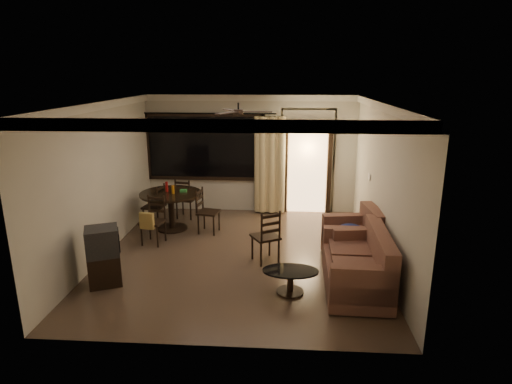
# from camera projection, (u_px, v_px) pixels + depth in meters

# --- Properties ---
(ground) EXTENTS (5.50, 5.50, 0.00)m
(ground) POSITION_uv_depth(u_px,v_px,m) (240.00, 256.00, 7.96)
(ground) COLOR #7F6651
(ground) RESTS_ON ground
(room_shell) EXTENTS (5.50, 6.70, 5.50)m
(room_shell) POSITION_uv_depth(u_px,v_px,m) (275.00, 143.00, 9.14)
(room_shell) COLOR beige
(room_shell) RESTS_ON ground
(dining_table) EXTENTS (1.31, 1.31, 1.04)m
(dining_table) POSITION_uv_depth(u_px,v_px,m) (171.00, 200.00, 9.17)
(dining_table) COLOR black
(dining_table) RESTS_ON ground
(dining_chair_west) EXTENTS (0.49, 0.49, 0.95)m
(dining_chair_west) POSITION_uv_depth(u_px,v_px,m) (155.00, 214.00, 9.44)
(dining_chair_west) COLOR black
(dining_chair_west) RESTS_ON ground
(dining_chair_east) EXTENTS (0.49, 0.49, 0.95)m
(dining_chair_east) POSITION_uv_depth(u_px,v_px,m) (208.00, 220.00, 9.06)
(dining_chair_east) COLOR black
(dining_chair_east) RESTS_ON ground
(dining_chair_south) EXTENTS (0.49, 0.54, 0.95)m
(dining_chair_south) POSITION_uv_depth(u_px,v_px,m) (153.00, 229.00, 8.46)
(dining_chair_south) COLOR black
(dining_chair_south) RESTS_ON ground
(dining_chair_north) EXTENTS (0.49, 0.49, 0.95)m
(dining_chair_north) POSITION_uv_depth(u_px,v_px,m) (186.00, 206.00, 10.00)
(dining_chair_north) COLOR black
(dining_chair_north) RESTS_ON ground
(tv_cabinet) EXTENTS (0.63, 0.61, 0.95)m
(tv_cabinet) POSITION_uv_depth(u_px,v_px,m) (104.00, 256.00, 6.78)
(tv_cabinet) COLOR black
(tv_cabinet) RESTS_ON ground
(sofa) EXTENTS (0.98, 1.77, 0.93)m
(sofa) POSITION_uv_depth(u_px,v_px,m) (360.00, 267.00, 6.66)
(sofa) COLOR #4F2D24
(sofa) RESTS_ON ground
(armchair) EXTENTS (1.05, 1.05, 0.94)m
(armchair) POSITION_uv_depth(u_px,v_px,m) (356.00, 239.00, 7.72)
(armchair) COLOR #4F2D24
(armchair) RESTS_ON ground
(coffee_table) EXTENTS (0.86, 0.52, 0.38)m
(coffee_table) POSITION_uv_depth(u_px,v_px,m) (290.00, 278.00, 6.56)
(coffee_table) COLOR black
(coffee_table) RESTS_ON ground
(side_chair) EXTENTS (0.59, 0.59, 0.98)m
(side_chair) POSITION_uv_depth(u_px,v_px,m) (266.00, 246.00, 7.65)
(side_chair) COLOR black
(side_chair) RESTS_ON ground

